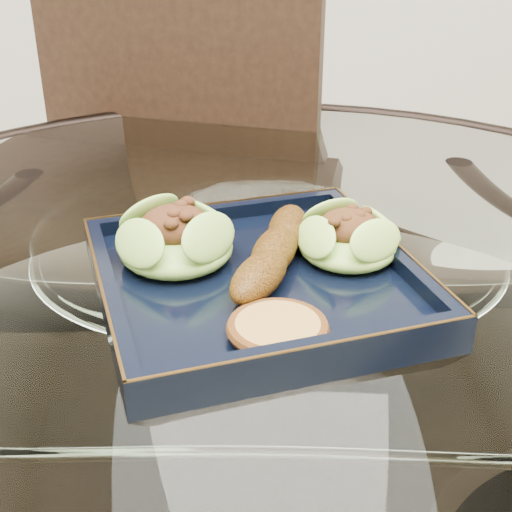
{
  "coord_description": "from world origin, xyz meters",
  "views": [
    {
      "loc": [
        -0.06,
        -0.59,
        1.09
      ],
      "look_at": [
        -0.01,
        -0.05,
        0.8
      ],
      "focal_mm": 50.0,
      "sensor_mm": 36.0,
      "label": 1
    }
  ],
  "objects": [
    {
      "name": "dining_table",
      "position": [
        -0.0,
        -0.0,
        0.6
      ],
      "size": [
        1.13,
        1.13,
        0.77
      ],
      "color": "white",
      "rests_on": "ground"
    },
    {
      "name": "dining_chair",
      "position": [
        -0.14,
        0.38,
        0.6
      ],
      "size": [
        0.59,
        0.59,
        1.08
      ],
      "rotation": [
        0.0,
        0.0,
        -0.33
      ],
      "color": "black",
      "rests_on": "ground"
    },
    {
      "name": "navy_plate",
      "position": [
        -0.01,
        -0.05,
        0.77
      ],
      "size": [
        0.32,
        0.32,
        0.02
      ],
      "primitive_type": "cube",
      "rotation": [
        0.0,
        0.0,
        0.23
      ],
      "color": "black",
      "rests_on": "dining_table"
    },
    {
      "name": "lettuce_wrap_left",
      "position": [
        -0.08,
        -0.01,
        0.8
      ],
      "size": [
        0.13,
        0.13,
        0.04
      ],
      "primitive_type": "ellipsoid",
      "rotation": [
        0.0,
        0.0,
        0.33
      ],
      "color": "olive",
      "rests_on": "navy_plate"
    },
    {
      "name": "lettuce_wrap_right",
      "position": [
        0.07,
        -0.02,
        0.8
      ],
      "size": [
        0.09,
        0.09,
        0.03
      ],
      "primitive_type": "ellipsoid",
      "rotation": [
        0.0,
        0.0,
        0.0
      ],
      "color": "#78B033",
      "rests_on": "navy_plate"
    },
    {
      "name": "roasted_plantain",
      "position": [
        0.0,
        -0.03,
        0.8
      ],
      "size": [
        0.1,
        0.17,
        0.03
      ],
      "primitive_type": "ellipsoid",
      "rotation": [
        0.0,
        0.0,
        1.2
      ],
      "color": "#60370A",
      "rests_on": "navy_plate"
    },
    {
      "name": "crumb_patty",
      "position": [
        -0.01,
        -0.14,
        0.79
      ],
      "size": [
        0.08,
        0.08,
        0.01
      ],
      "primitive_type": "cylinder",
      "rotation": [
        0.0,
        0.0,
        -0.19
      ],
      "color": "#B8873D",
      "rests_on": "navy_plate"
    }
  ]
}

